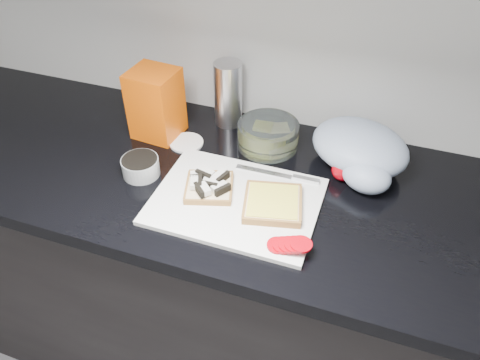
{
  "coord_description": "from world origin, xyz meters",
  "views": [
    {
      "loc": [
        0.27,
        0.33,
        1.69
      ],
      "look_at": [
        -0.01,
        1.14,
        0.95
      ],
      "focal_mm": 35.0,
      "sensor_mm": 36.0,
      "label": 1
    }
  ],
  "objects_px": {
    "bread_bag": "(156,104)",
    "glass_bowl": "(268,135)",
    "cutting_board": "(236,201)",
    "steel_canister": "(228,94)"
  },
  "relations": [
    {
      "from": "bread_bag",
      "to": "steel_canister",
      "type": "distance_m",
      "value": 0.21
    },
    {
      "from": "cutting_board",
      "to": "steel_canister",
      "type": "xyz_separation_m",
      "value": [
        -0.14,
        0.33,
        0.09
      ]
    },
    {
      "from": "glass_bowl",
      "to": "bread_bag",
      "type": "distance_m",
      "value": 0.33
    },
    {
      "from": "cutting_board",
      "to": "bread_bag",
      "type": "height_order",
      "value": "bread_bag"
    },
    {
      "from": "bread_bag",
      "to": "glass_bowl",
      "type": "bearing_deg",
      "value": 13.23
    },
    {
      "from": "cutting_board",
      "to": "steel_canister",
      "type": "relative_size",
      "value": 2.06
    },
    {
      "from": "glass_bowl",
      "to": "bread_bag",
      "type": "height_order",
      "value": "bread_bag"
    },
    {
      "from": "cutting_board",
      "to": "glass_bowl",
      "type": "bearing_deg",
      "value": 89.01
    },
    {
      "from": "steel_canister",
      "to": "bread_bag",
      "type": "bearing_deg",
      "value": -144.97
    },
    {
      "from": "glass_bowl",
      "to": "steel_canister",
      "type": "distance_m",
      "value": 0.17
    }
  ]
}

